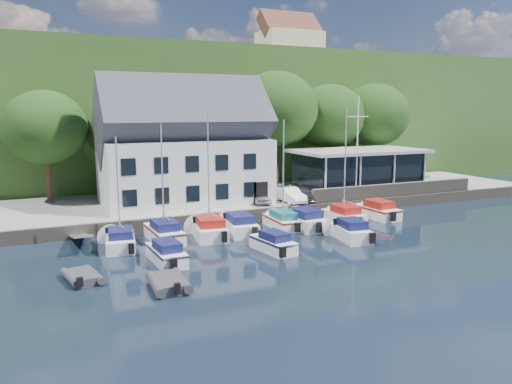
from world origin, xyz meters
TOP-DOWN VIEW (x-y plane):
  - ground at (0.00, 0.00)m, footprint 180.00×180.00m
  - quay at (0.00, 17.50)m, footprint 60.00×13.00m
  - quay_face at (0.00, 11.00)m, footprint 60.00×0.30m
  - hillside at (0.00, 62.00)m, footprint 160.00×75.00m
  - field_patch at (8.00, 70.00)m, footprint 50.00×30.00m
  - farmhouse at (22.00, 52.00)m, footprint 10.40×7.00m
  - harbor_building at (-7.00, 16.50)m, footprint 14.40×8.20m
  - club_pavilion at (11.00, 16.00)m, footprint 13.20×7.20m
  - seawall at (12.00, 11.40)m, footprint 18.00×0.50m
  - gangway at (-16.50, 9.00)m, footprint 1.20×6.00m
  - car_silver at (-1.24, 13.29)m, footprint 2.03×3.71m
  - car_white at (1.39, 12.60)m, footprint 1.45×4.01m
  - car_dgrey at (2.80, 13.25)m, footprint 1.76×4.31m
  - car_blue at (6.30, 13.48)m, footprint 1.68×3.98m
  - flagpole at (8.32, 12.56)m, footprint 2.23×0.20m
  - tree_0 at (-17.91, 21.40)m, footprint 7.13×7.13m
  - tree_1 at (-11.20, 22.69)m, footprint 6.87×6.87m
  - tree_3 at (4.83, 22.33)m, footprint 8.85×8.85m
  - tree_4 at (11.76, 22.76)m, footprint 7.97×7.97m
  - tree_5 at (17.60, 22.35)m, footprint 8.09×8.09m
  - boat_r1_0 at (-14.12, 7.33)m, footprint 2.79×6.10m
  - boat_r1_1 at (-11.02, 7.99)m, footprint 2.25×6.46m
  - boat_r1_2 at (-7.88, 7.43)m, footprint 3.04×6.15m
  - boat_r1_3 at (-5.39, 7.96)m, footprint 2.71×6.57m
  - boat_r1_4 at (-1.70, 7.94)m, footprint 2.14×5.85m
  - boat_r1_5 at (-0.21, 7.24)m, footprint 2.49×6.28m
  - boat_r1_6 at (3.47, 7.33)m, footprint 2.09×5.68m
  - boat_r1_7 at (7.22, 7.92)m, footprint 2.44×6.18m
  - boat_r2_0 at (-12.12, 3.00)m, footprint 1.97×5.72m
  - boat_r2_2 at (-5.23, 2.49)m, footprint 2.36×5.40m
  - boat_r2_3 at (1.08, 2.97)m, footprint 2.71×5.78m
  - dinghy_0 at (-17.05, 1.52)m, footprint 2.19×3.11m
  - dinghy_1 at (-13.11, -1.36)m, footprint 2.07×3.30m

SIDE VIEW (x-z plane):
  - ground at x=0.00m, z-range 0.00..0.00m
  - gangway at x=-16.50m, z-range -0.70..0.70m
  - dinghy_0 at x=-17.05m, z-range 0.00..0.66m
  - dinghy_1 at x=-13.11m, z-range 0.00..0.75m
  - quay at x=0.00m, z-range 0.00..1.00m
  - quay_face at x=0.00m, z-range 0.00..1.00m
  - boat_r2_2 at x=-5.23m, z-range 0.00..1.36m
  - boat_r2_0 at x=-12.12m, z-range 0.00..1.38m
  - boat_r2_3 at x=1.08m, z-range 0.00..1.48m
  - boat_r1_3 at x=-5.39m, z-range 0.00..1.49m
  - boat_r1_7 at x=7.22m, z-range 0.00..1.56m
  - boat_r1_5 at x=-0.21m, z-range 0.00..1.57m
  - car_silver at x=-1.24m, z-range 1.00..2.20m
  - seawall at x=12.00m, z-range 1.00..2.20m
  - car_dgrey at x=2.80m, z-range 1.00..2.25m
  - car_white at x=1.39m, z-range 1.00..2.31m
  - car_blue at x=6.30m, z-range 1.00..2.35m
  - club_pavilion at x=11.00m, z-range 1.00..5.10m
  - boat_r1_0 at x=-14.12m, z-range 0.00..8.28m
  - boat_r1_4 at x=-1.70m, z-range 0.00..8.47m
  - boat_r1_1 at x=-11.02m, z-range 0.00..9.07m
  - boat_r1_6 at x=3.47m, z-range 0.00..9.25m
  - boat_r1_2 at x=-7.88m, z-range 0.00..9.39m
  - harbor_building at x=-7.00m, z-range 1.00..9.70m
  - flagpole at x=8.32m, z-range 1.00..10.30m
  - tree_1 at x=-11.20m, z-range 1.00..10.39m
  - tree_0 at x=-17.91m, z-range 1.00..10.74m
  - tree_4 at x=11.76m, z-range 1.00..11.89m
  - tree_5 at x=17.60m, z-range 1.00..12.06m
  - tree_3 at x=4.83m, z-range 1.00..13.10m
  - hillside at x=0.00m, z-range 0.00..16.00m
  - field_patch at x=8.00m, z-range 16.00..16.30m
  - farmhouse at x=22.00m, z-range 16.00..24.20m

